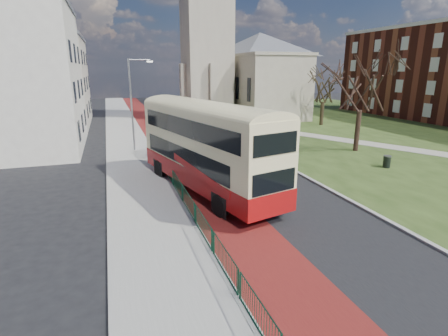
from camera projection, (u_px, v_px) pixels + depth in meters
name	position (u px, v px, depth m)	size (l,w,h in m)	color
ground	(259.00, 224.00, 16.92)	(160.00, 160.00, 0.00)	black
road_carriageway	(194.00, 143.00, 35.64)	(9.00, 120.00, 0.01)	black
bus_lane	(167.00, 144.00, 34.83)	(3.40, 120.00, 0.01)	#591414
pavement_west	(128.00, 146.00, 33.68)	(4.00, 120.00, 0.12)	gray
kerb_west	(149.00, 145.00, 34.28)	(0.25, 120.00, 0.13)	#999993
kerb_east	(230.00, 136.00, 38.84)	(0.25, 80.00, 0.13)	#999993
grass_green	(376.00, 127.00, 44.82)	(40.00, 80.00, 0.04)	#2B4017
footpath	(415.00, 150.00, 32.04)	(2.20, 36.00, 0.03)	#9E998C
pedestrian_railing	(182.00, 193.00, 19.54)	(0.07, 24.00, 1.12)	#0C3724
gothic_church	(236.00, 28.00, 51.82)	(16.38, 18.00, 40.00)	gray
street_block_near	(17.00, 78.00, 31.04)	(10.30, 14.30, 13.00)	beige
street_block_far	(46.00, 81.00, 45.87)	(10.30, 16.30, 11.50)	#C0B6A2
streetlamp	(133.00, 100.00, 30.81)	(2.13, 0.18, 8.00)	gray
bus	(206.00, 143.00, 20.77)	(5.89, 12.87, 5.24)	maroon
winter_tree_near	(363.00, 76.00, 30.21)	(6.83, 6.83, 9.54)	#301F18
winter_tree_far	(324.00, 83.00, 45.20)	(6.14, 6.14, 7.81)	#2D2516
litter_bin	(387.00, 162.00, 26.40)	(0.68, 0.68, 0.92)	black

